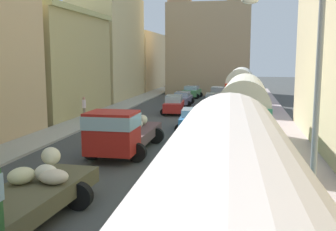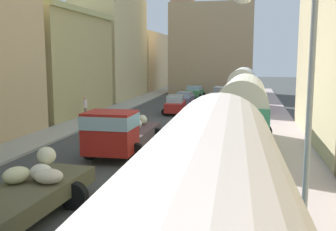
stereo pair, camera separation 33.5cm
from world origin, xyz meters
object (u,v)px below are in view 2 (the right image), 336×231
object	(u,v)px
car_5	(220,94)
parked_bus_2	(243,87)
parked_bus_1	(243,109)
pedestrian_3	(85,107)
cargo_truck_1	(120,131)
car_3	(194,119)
streetlamp_near	(298,95)
car_1	(185,98)
car_0	(175,105)
car_2	(194,92)
car_4	(215,101)

from	to	relation	value
car_5	parked_bus_2	bearing A→B (deg)	-69.92
parked_bus_1	pedestrian_3	xyz separation A→B (m)	(-12.33, 7.48, -1.06)
cargo_truck_1	car_3	world-z (taller)	cargo_truck_1
car_3	car_5	size ratio (longest dim) A/B	1.11
parked_bus_1	streetlamp_near	distance (m)	11.07
parked_bus_2	car_1	xyz separation A→B (m)	(-5.94, 2.47, -1.44)
car_0	car_1	bearing A→B (deg)	91.92
car_3	pedestrian_3	bearing A→B (deg)	163.82
parked_bus_1	car_2	xyz separation A→B (m)	(-6.23, 26.49, -1.38)
parked_bus_2	car_4	bearing A→B (deg)	167.26
car_3	streetlamp_near	xyz separation A→B (m)	(4.80, -15.69, 3.20)
cargo_truck_1	pedestrian_3	size ratio (longest dim) A/B	3.73
cargo_truck_1	car_4	size ratio (longest dim) A/B	1.79
car_1	car_4	world-z (taller)	car_4
car_1	car_4	distance (m)	3.85
car_2	car_3	size ratio (longest dim) A/B	0.92
car_3	pedestrian_3	xyz separation A→B (m)	(-9.00, 2.61, 0.33)
car_5	streetlamp_near	xyz separation A→B (m)	(4.33, -34.28, 3.15)
parked_bus_2	car_3	world-z (taller)	parked_bus_2
car_1	pedestrian_3	distance (m)	12.94
car_0	pedestrian_3	bearing A→B (deg)	-142.02
cargo_truck_1	car_2	xyz separation A→B (m)	(-0.16, 29.19, -0.48)
car_5	car_1	bearing A→B (deg)	-126.24
parked_bus_1	pedestrian_3	size ratio (longest dim) A/B	4.49
car_5	parked_bus_1	bearing A→B (deg)	-83.04
car_3	car_0	bearing A→B (deg)	109.52
car_3	car_5	bearing A→B (deg)	88.57
pedestrian_3	car_5	bearing A→B (deg)	59.34
car_1	streetlamp_near	distance (m)	30.85
parked_bus_2	car_5	bearing A→B (deg)	110.08
car_0	car_2	distance (m)	14.07
car_0	cargo_truck_1	bearing A→B (deg)	-90.24
car_3	pedestrian_3	distance (m)	9.38
car_2	car_1	bearing A→B (deg)	-89.94
parked_bus_2	car_4	distance (m)	3.00
car_3	streetlamp_near	world-z (taller)	streetlamp_near
parked_bus_2	car_3	xyz separation A→B (m)	(-3.04, -11.54, -1.40)
streetlamp_near	pedestrian_3	bearing A→B (deg)	127.03
parked_bus_1	car_1	bearing A→B (deg)	108.25
car_0	car_1	distance (m)	6.46
parked_bus_1	cargo_truck_1	distance (m)	6.71
car_3	car_1	bearing A→B (deg)	101.67
parked_bus_1	cargo_truck_1	xyz separation A→B (m)	(-6.07, -2.70, -0.91)
car_0	streetlamp_near	size ratio (longest dim) A/B	0.59
parked_bus_1	car_3	xyz separation A→B (m)	(-3.33, 4.87, -1.39)
parked_bus_2	car_4	xyz separation A→B (m)	(-2.59, 0.58, -1.41)
car_0	streetlamp_near	distance (m)	24.61
car_2	car_4	world-z (taller)	car_2
car_5	cargo_truck_1	bearing A→B (deg)	-96.99
parked_bus_1	parked_bus_2	distance (m)	16.41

